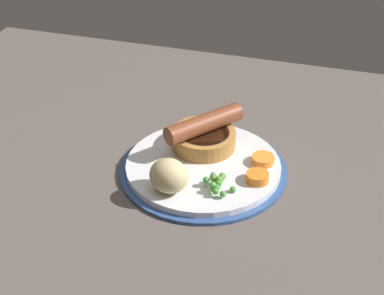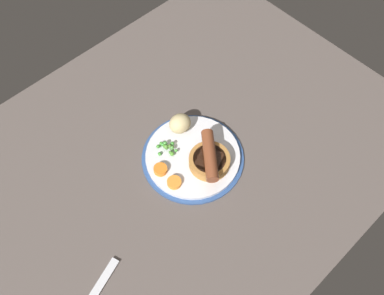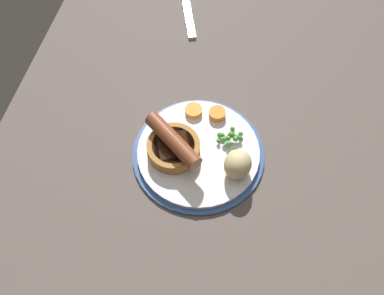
{
  "view_description": "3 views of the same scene",
  "coord_description": "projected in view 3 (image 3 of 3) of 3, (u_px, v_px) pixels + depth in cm",
  "views": [
    {
      "loc": [
        15.23,
        -65.88,
        54.68
      ],
      "look_at": [
        -5.06,
        3.12,
        6.66
      ],
      "focal_mm": 60.0,
      "sensor_mm": 36.0,
      "label": 1
    },
    {
      "loc": [
        29.39,
        37.71,
        86.71
      ],
      "look_at": [
        -3.54,
        2.71,
        7.04
      ],
      "focal_mm": 40.0,
      "sensor_mm": 36.0,
      "label": 2
    },
    {
      "loc": [
        -40.09,
        -3.27,
        67.92
      ],
      "look_at": [
        -3.87,
        4.12,
        5.76
      ],
      "focal_mm": 40.0,
      "sensor_mm": 36.0,
      "label": 3
    }
  ],
  "objects": [
    {
      "name": "dining_table",
      "position": [
        218.0,
        145.0,
        0.78
      ],
      "size": [
        110.0,
        80.0,
        3.0
      ],
      "primitive_type": "cube",
      "color": "#564C47",
      "rests_on": "ground"
    },
    {
      "name": "pea_pile",
      "position": [
        230.0,
        137.0,
        0.74
      ],
      "size": [
        4.47,
        4.5,
        1.95
      ],
      "color": "green",
      "rests_on": "dinner_plate"
    },
    {
      "name": "potato_chunk_1",
      "position": [
        238.0,
        164.0,
        0.7
      ],
      "size": [
        5.78,
        5.27,
        4.59
      ],
      "primitive_type": "ellipsoid",
      "rotation": [
        0.0,
        0.0,
        6.12
      ],
      "color": "#CCB77F",
      "rests_on": "dinner_plate"
    },
    {
      "name": "dinner_plate",
      "position": [
        198.0,
        153.0,
        0.74
      ],
      "size": [
        23.03,
        23.03,
        1.4
      ],
      "color": "#2D4C84",
      "rests_on": "dining_table"
    },
    {
      "name": "carrot_slice_0",
      "position": [
        193.0,
        111.0,
        0.77
      ],
      "size": [
        3.16,
        3.16,
        1.02
      ],
      "primitive_type": "cylinder",
      "rotation": [
        0.0,
        0.0,
        1.55
      ],
      "color": "orange",
      "rests_on": "dinner_plate"
    },
    {
      "name": "carrot_slice_5",
      "position": [
        217.0,
        114.0,
        0.77
      ],
      "size": [
        3.07,
        3.07,
        1.23
      ],
      "primitive_type": "cylinder",
      "rotation": [
        0.0,
        0.0,
        3.12
      ],
      "color": "orange",
      "rests_on": "dinner_plate"
    },
    {
      "name": "fork",
      "position": [
        187.0,
        8.0,
        0.93
      ],
      "size": [
        17.55,
        7.35,
        0.6
      ],
      "primitive_type": "cube",
      "rotation": [
        0.0,
        0.0,
        0.33
      ],
      "color": "silver",
      "rests_on": "dining_table"
    },
    {
      "name": "sausage_pudding",
      "position": [
        173.0,
        146.0,
        0.72
      ],
      "size": [
        9.49,
        10.92,
        5.06
      ],
      "rotation": [
        0.0,
        0.0,
        4.04
      ],
      "color": "#AD7538",
      "rests_on": "dinner_plate"
    }
  ]
}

